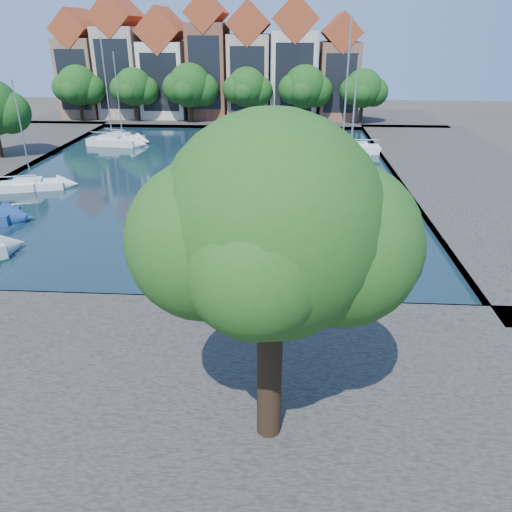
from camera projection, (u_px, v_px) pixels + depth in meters
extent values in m
plane|color=#38332B|center=(130.00, 302.00, 25.71)|extent=(160.00, 160.00, 0.00)
cube|color=black|center=(204.00, 176.00, 47.45)|extent=(38.00, 50.00, 0.08)
cube|color=#45403C|center=(77.00, 387.00, 19.26)|extent=(50.00, 14.00, 0.50)
cube|color=#45403C|center=(237.00, 118.00, 76.37)|extent=(60.00, 16.00, 0.50)
cube|color=#45403C|center=(473.00, 178.00, 45.92)|extent=(14.00, 52.00, 0.50)
cylinder|color=#332114|center=(270.00, 363.00, 15.76)|extent=(0.80, 0.80, 5.50)
sphere|color=#244D16|center=(271.00, 225.00, 13.81)|extent=(6.40, 6.40, 6.40)
sphere|color=#244D16|center=(339.00, 244.00, 14.24)|extent=(4.80, 4.80, 4.80)
sphere|color=#244D16|center=(207.00, 240.00, 13.68)|extent=(4.48, 4.48, 4.48)
cube|color=#866349|center=(85.00, 77.00, 75.29)|extent=(5.39, 9.00, 11.00)
cube|color=#A94221|center=(78.00, 28.00, 72.49)|extent=(5.44, 9.18, 5.44)
cube|color=black|center=(73.00, 80.00, 71.23)|extent=(4.40, 0.05, 8.25)
cube|color=tan|center=(123.00, 72.00, 74.63)|extent=(5.88, 9.00, 12.50)
cube|color=#A94221|center=(117.00, 16.00, 71.47)|extent=(5.94, 9.18, 5.94)
cube|color=black|center=(114.00, 75.00, 70.57)|extent=(4.80, 0.05, 9.38)
cube|color=silver|center=(167.00, 79.00, 74.68)|extent=(6.37, 9.00, 10.50)
cube|color=#A94221|center=(163.00, 31.00, 71.88)|extent=(6.43, 9.18, 6.43)
cube|color=black|center=(159.00, 83.00, 70.62)|extent=(5.20, 0.05, 7.88)
cube|color=brown|center=(209.00, 71.00, 73.78)|extent=(5.39, 9.00, 13.00)
cube|color=#A94221|center=(207.00, 13.00, 70.56)|extent=(5.44, 9.18, 5.44)
cube|color=black|center=(205.00, 73.00, 69.72)|extent=(4.40, 0.05, 9.75)
cube|color=tan|center=(250.00, 76.00, 73.75)|extent=(5.88, 9.00, 11.50)
cube|color=#A94221|center=(249.00, 24.00, 70.79)|extent=(5.94, 9.18, 5.94)
cube|color=black|center=(247.00, 79.00, 69.69)|extent=(4.80, 0.05, 8.62)
cube|color=beige|center=(294.00, 75.00, 73.27)|extent=(6.37, 9.00, 12.00)
cube|color=#A94221|center=(295.00, 19.00, 70.16)|extent=(6.43, 9.18, 6.43)
cube|color=black|center=(294.00, 78.00, 69.21)|extent=(5.20, 0.05, 9.00)
cube|color=brown|center=(338.00, 81.00, 73.21)|extent=(5.39, 9.00, 10.50)
cube|color=#A94221|center=(341.00, 32.00, 70.51)|extent=(5.44, 9.18, 5.44)
cube|color=black|center=(341.00, 84.00, 69.15)|extent=(4.40, 0.05, 7.88)
cylinder|color=#332114|center=(81.00, 109.00, 71.88)|extent=(0.50, 0.50, 3.20)
sphere|color=#113710|center=(78.00, 85.00, 70.51)|extent=(5.60, 5.60, 5.60)
sphere|color=#113710|center=(91.00, 89.00, 70.92)|extent=(4.20, 4.20, 4.20)
sphere|color=#113710|center=(66.00, 88.00, 70.35)|extent=(3.92, 3.92, 3.92)
cylinder|color=#332114|center=(136.00, 110.00, 71.42)|extent=(0.50, 0.50, 3.20)
sphere|color=#113710|center=(133.00, 87.00, 70.10)|extent=(5.20, 5.20, 5.20)
sphere|color=#113710|center=(145.00, 90.00, 70.50)|extent=(3.90, 3.90, 3.90)
sphere|color=#113710|center=(123.00, 89.00, 69.93)|extent=(3.64, 3.64, 3.64)
cylinder|color=#332114|center=(191.00, 110.00, 70.96)|extent=(0.50, 0.50, 3.20)
sphere|color=#113710|center=(190.00, 85.00, 69.54)|extent=(6.00, 6.00, 6.00)
sphere|color=#113710|center=(203.00, 90.00, 69.96)|extent=(4.50, 4.50, 4.50)
sphere|color=#113710|center=(178.00, 88.00, 69.40)|extent=(4.20, 4.20, 4.20)
cylinder|color=#332114|center=(247.00, 111.00, 70.50)|extent=(0.50, 0.50, 3.20)
sphere|color=#113710|center=(247.00, 87.00, 69.15)|extent=(5.40, 5.40, 5.40)
sphere|color=#113710|center=(259.00, 91.00, 69.56)|extent=(4.05, 4.05, 4.05)
sphere|color=#113710|center=(236.00, 89.00, 68.99)|extent=(3.78, 3.78, 3.78)
cylinder|color=#332114|center=(304.00, 112.00, 70.04)|extent=(0.50, 0.50, 3.20)
sphere|color=#113710|center=(305.00, 87.00, 68.64)|extent=(5.80, 5.80, 5.80)
sphere|color=#113710|center=(317.00, 91.00, 69.05)|extent=(4.35, 4.35, 4.35)
sphere|color=#113710|center=(293.00, 89.00, 68.49)|extent=(4.06, 4.06, 4.06)
cylinder|color=#332114|center=(361.00, 112.00, 69.58)|extent=(0.50, 0.50, 3.20)
sphere|color=#113710|center=(363.00, 88.00, 68.25)|extent=(5.20, 5.20, 5.20)
sphere|color=#113710|center=(374.00, 92.00, 68.65)|extent=(3.90, 3.90, 3.90)
sphere|color=#113710|center=(353.00, 91.00, 68.08)|extent=(3.64, 3.64, 3.64)
sphere|color=#113710|center=(10.00, 113.00, 50.44)|extent=(4.20, 4.20, 4.20)
cylinder|color=#37271B|center=(239.00, 294.00, 23.43)|extent=(0.15, 0.15, 2.01)
cylinder|color=#37271B|center=(242.00, 290.00, 23.78)|extent=(0.15, 0.15, 2.01)
cylinder|color=#37271B|center=(269.00, 300.00, 22.93)|extent=(0.15, 0.15, 2.01)
cylinder|color=#37271B|center=(272.00, 296.00, 23.29)|extent=(0.15, 0.15, 2.01)
cube|color=#37271B|center=(257.00, 269.00, 22.78)|extent=(2.01, 1.08, 1.17)
cylinder|color=#37271B|center=(227.00, 239.00, 22.70)|extent=(1.31, 0.66, 2.08)
cube|color=#37271B|center=(213.00, 216.00, 22.50)|extent=(0.58, 0.33, 0.32)
cube|color=silver|center=(32.00, 184.00, 43.20)|extent=(5.59, 3.29, 0.85)
cube|color=silver|center=(31.00, 181.00, 43.09)|extent=(2.58, 1.90, 0.47)
cylinder|color=#B2B2B7|center=(22.00, 133.00, 41.35)|extent=(0.11, 0.11, 8.40)
cube|color=silver|center=(123.00, 138.00, 61.12)|extent=(5.62, 3.40, 0.97)
cube|color=silver|center=(122.00, 135.00, 60.98)|extent=(2.61, 1.95, 0.54)
cylinder|color=#B2B2B7|center=(118.00, 95.00, 59.01)|extent=(0.13, 0.13, 9.54)
cube|color=silver|center=(113.00, 141.00, 59.19)|extent=(6.12, 2.80, 1.03)
cube|color=silver|center=(112.00, 138.00, 59.05)|extent=(2.75, 1.76, 0.57)
cylinder|color=#B2B2B7|center=(107.00, 90.00, 56.77)|extent=(0.14, 0.14, 11.01)
cube|color=silver|center=(345.00, 216.00, 36.10)|extent=(5.01, 2.47, 0.81)
cube|color=silver|center=(346.00, 212.00, 35.99)|extent=(2.27, 1.51, 0.45)
cylinder|color=#B2B2B7|center=(351.00, 150.00, 34.11)|extent=(0.11, 0.11, 9.08)
cube|color=navy|center=(338.00, 199.00, 39.31)|extent=(8.44, 5.75, 0.97)
cube|color=navy|center=(339.00, 195.00, 39.17)|extent=(3.98, 3.19, 0.54)
cylinder|color=#B2B2B7|center=(345.00, 112.00, 36.50)|extent=(0.13, 0.13, 12.87)
cube|color=white|center=(342.00, 154.00, 53.49)|extent=(6.51, 3.34, 0.88)
cube|color=white|center=(342.00, 151.00, 53.37)|extent=(2.96, 2.02, 0.49)
cylinder|color=#B2B2B7|center=(345.00, 107.00, 51.45)|extent=(0.12, 0.12, 9.28)
cube|color=white|center=(351.00, 148.00, 55.75)|extent=(6.29, 2.27, 1.01)
cube|color=white|center=(351.00, 145.00, 55.61)|extent=(2.76, 1.57, 0.56)
cylinder|color=#B2B2B7|center=(355.00, 102.00, 53.67)|extent=(0.13, 0.13, 9.40)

